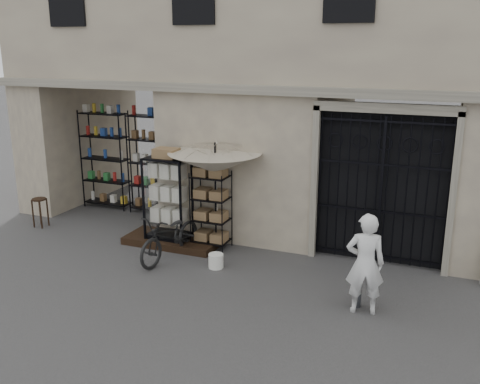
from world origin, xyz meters
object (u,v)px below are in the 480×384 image
at_px(display_cabinet, 168,202).
at_px(market_umbrella, 215,157).
at_px(white_bucket, 216,261).
at_px(wire_rack, 211,211).
at_px(bicycle, 172,258).
at_px(wooden_stool, 40,212).
at_px(shopkeeper, 362,311).
at_px(steel_bollard, 358,286).

xyz_separation_m(display_cabinet, market_umbrella, (1.01, 0.17, 1.00)).
height_order(market_umbrella, white_bucket, market_umbrella).
bearing_deg(wire_rack, bicycle, -125.97).
xyz_separation_m(display_cabinet, bicycle, (0.42, -0.68, -0.92)).
xyz_separation_m(white_bucket, bicycle, (-1.00, 0.07, -0.14)).
xyz_separation_m(market_umbrella, wooden_stool, (-4.33, -0.28, -1.57)).
distance_m(white_bucket, shopkeeper, 2.95).
relative_size(bicycle, steel_bollard, 2.43).
bearing_deg(display_cabinet, market_umbrella, -2.74).
relative_size(market_umbrella, steel_bollard, 3.62).
relative_size(wire_rack, bicycle, 0.91).
bearing_deg(display_cabinet, shopkeeper, -30.95).
relative_size(market_umbrella, wooden_stool, 3.95).
bearing_deg(wooden_stool, white_bucket, -7.70).
height_order(display_cabinet, shopkeeper, display_cabinet).
bearing_deg(wooden_stool, steel_bollard, -9.18).
relative_size(display_cabinet, white_bucket, 6.58).
bearing_deg(steel_bollard, white_bucket, 168.30).
height_order(bicycle, steel_bollard, bicycle).
bearing_deg(shopkeeper, wire_rack, -38.91).
bearing_deg(steel_bollard, display_cabinet, 162.41).
bearing_deg(display_cabinet, wire_rack, -2.02).
bearing_deg(steel_bollard, shopkeeper, -50.71).
xyz_separation_m(display_cabinet, shopkeeper, (4.28, -1.46, -0.92)).
relative_size(display_cabinet, wooden_stool, 2.76).
xyz_separation_m(wire_rack, wooden_stool, (-4.22, -0.28, -0.44)).
bearing_deg(bicycle, steel_bollard, -1.24).
height_order(wire_rack, shopkeeper, wire_rack).
relative_size(market_umbrella, white_bucket, 9.43).
relative_size(market_umbrella, shopkeeper, 1.63).
distance_m(white_bucket, steel_bollard, 2.82).
height_order(bicycle, shopkeeper, bicycle).
relative_size(bicycle, wooden_stool, 2.65).
bearing_deg(display_cabinet, wooden_stool, 169.78).
distance_m(wire_rack, shopkeeper, 3.83).
height_order(steel_bollard, shopkeeper, steel_bollard).
bearing_deg(steel_bollard, wooden_stool, 170.82).
relative_size(wire_rack, wooden_stool, 2.40).
height_order(display_cabinet, steel_bollard, display_cabinet).
bearing_deg(market_umbrella, wire_rack, -177.00).
xyz_separation_m(wooden_stool, steel_bollard, (7.49, -1.21, 0.01)).
xyz_separation_m(market_umbrella, bicycle, (-0.59, -0.85, -1.92)).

